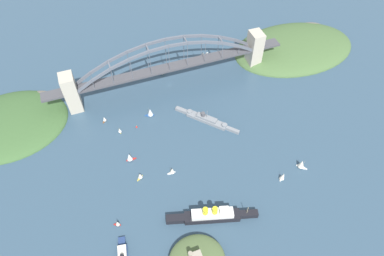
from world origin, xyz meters
name	(u,v)px	position (x,y,z in m)	size (l,w,h in m)	color
ground_plane	(169,85)	(0.00, 0.00, 0.00)	(1400.00, 1400.00, 0.00)	#334C60
harbor_arch_bridge	(168,68)	(0.00, 0.00, 26.27)	(285.53, 19.00, 63.05)	#BCB29E
headland_west_shore	(294,48)	(-180.52, -10.89, 0.00)	(167.32, 108.54, 25.83)	#476638
headland_east_shore	(11,124)	(182.97, 0.00, 0.00)	(125.87, 104.86, 20.07)	#3D6033
ocean_liner	(212,215)	(17.12, 178.11, 5.30)	(80.66, 28.72, 18.35)	black
naval_cruiser	(206,119)	(-20.45, 69.61, 2.89)	(55.09, 60.06, 16.72)	gray
seaplane_taxiing_near_bridge	(205,55)	(-60.02, -35.14, 2.10)	(10.46, 9.30, 4.85)	#B7B7B2
seaplane_second_in_formation	(161,72)	(3.48, -22.79, 2.02)	(9.83, 7.35, 4.85)	#B7B7B2
small_boat_0	(130,157)	(70.86, 91.76, 5.46)	(10.28, 5.83, 11.68)	#B2231E
small_boat_1	(120,130)	(72.60, 52.43, 2.83)	(3.88, 6.69, 6.05)	gold
small_boat_2	(302,164)	(-86.37, 158.24, 5.67)	(9.39, 9.73, 12.29)	silver
small_boat_3	(140,176)	(66.39, 115.57, 3.71)	(7.31, 6.41, 7.95)	gold
small_boat_4	(117,223)	(97.24, 155.86, 3.57)	(6.14, 4.77, 7.72)	#B2231E
small_boat_5	(150,112)	(35.20, 40.63, 5.50)	(10.71, 7.16, 12.05)	#234C8C
small_boat_6	(104,119)	(84.97, 31.21, 3.29)	(5.68, 5.81, 7.07)	brown
small_boat_7	(282,177)	(-61.85, 164.00, 3.84)	(8.07, 6.86, 8.27)	silver
small_boat_8	(172,171)	(35.62, 121.00, 4.20)	(8.29, 4.62, 9.12)	silver
channel_marker_buoy	(136,126)	(54.18, 51.87, 1.12)	(2.20, 2.20, 2.75)	red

